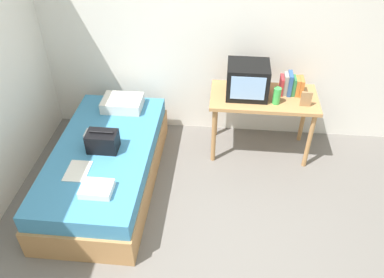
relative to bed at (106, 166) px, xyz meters
name	(u,v)px	position (x,y,z in m)	size (l,w,h in m)	color
ground_plane	(196,255)	(1.02, -0.83, -0.24)	(8.00, 8.00, 0.00)	slate
wall_back	(212,29)	(1.02, 1.17, 1.06)	(5.20, 0.10, 2.60)	silver
bed	(106,166)	(0.00, 0.00, 0.00)	(1.00, 2.00, 0.49)	#B27F4C
desk	(263,103)	(1.62, 0.73, 0.41)	(1.16, 0.60, 0.75)	#B27F4C
tv	(248,80)	(1.43, 0.74, 0.69)	(0.44, 0.39, 0.36)	black
water_bottle	(277,96)	(1.74, 0.60, 0.60)	(0.08, 0.08, 0.18)	green
book_row	(291,85)	(1.91, 0.81, 0.61)	(0.25, 0.17, 0.24)	#B72D33
picture_frame	(306,99)	(2.04, 0.58, 0.59)	(0.11, 0.02, 0.16)	#9E754C
pillow	(123,103)	(0.04, 0.73, 0.31)	(0.45, 0.33, 0.12)	silver
handbag	(103,141)	(0.02, -0.02, 0.35)	(0.30, 0.20, 0.23)	black
magazine	(78,171)	(-0.14, -0.36, 0.25)	(0.21, 0.29, 0.01)	white
remote_dark	(92,186)	(0.06, -0.55, 0.26)	(0.04, 0.16, 0.02)	black
remote_silver	(87,133)	(-0.22, 0.21, 0.26)	(0.04, 0.14, 0.02)	#B7B7BC
folded_towel	(97,189)	(0.12, -0.60, 0.28)	(0.28, 0.22, 0.07)	white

